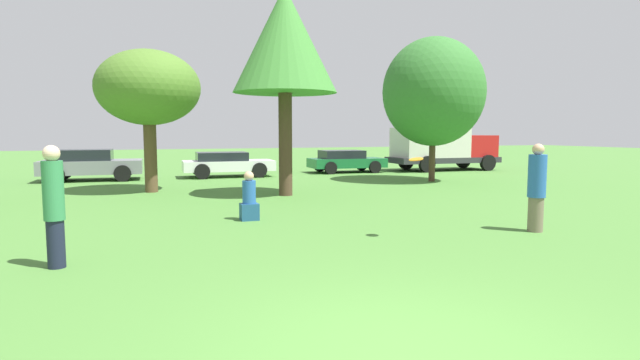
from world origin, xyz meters
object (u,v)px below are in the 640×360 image
(bystander_sitting, at_px, (249,200))
(tree_2, at_px, (285,42))
(parked_car_grey, at_px, (90,164))
(person_catcher, at_px, (537,188))
(frisbee, at_px, (416,159))
(tree_1, at_px, (148,89))
(parked_car_white, at_px, (227,163))
(person_thrower, at_px, (54,205))
(tree_3, at_px, (433,92))
(parked_car_green, at_px, (345,161))
(delivery_truck_red, at_px, (442,147))

(bystander_sitting, height_order, tree_2, tree_2)
(parked_car_grey, bearing_deg, person_catcher, -55.71)
(frisbee, relative_size, parked_car_grey, 0.07)
(tree_1, xyz_separation_m, parked_car_white, (3.45, 5.08, -2.94))
(person_catcher, height_order, tree_1, tree_1)
(person_thrower, height_order, tree_3, tree_3)
(tree_1, distance_m, tree_3, 11.31)
(person_catcher, height_order, tree_3, tree_3)
(bystander_sitting, bearing_deg, tree_3, 35.55)
(frisbee, height_order, parked_car_grey, frisbee)
(tree_2, bearing_deg, bystander_sitting, -116.57)
(frisbee, xyz_separation_m, tree_2, (-0.51, 7.39, 3.43))
(person_thrower, xyz_separation_m, parked_car_white, (5.04, 14.85, -0.35))
(parked_car_grey, bearing_deg, frisbee, -63.39)
(parked_car_grey, distance_m, parked_car_green, 12.09)
(person_catcher, relative_size, bystander_sitting, 1.58)
(frisbee, xyz_separation_m, delivery_truck_red, (10.57, 15.02, -0.28))
(frisbee, distance_m, parked_car_grey, 16.74)
(tree_3, bearing_deg, person_catcher, -111.07)
(person_catcher, height_order, frisbee, person_catcher)
(parked_car_green, bearing_deg, frisbee, -106.41)
(tree_3, relative_size, parked_car_white, 1.43)
(parked_car_white, xyz_separation_m, delivery_truck_red, (11.78, 0.08, 0.65))
(frisbee, bearing_deg, delivery_truck_red, 54.87)
(person_thrower, distance_m, parked_car_green, 19.06)
(frisbee, bearing_deg, person_thrower, 179.20)
(parked_car_green, bearing_deg, bystander_sitting, -120.31)
(parked_car_grey, bearing_deg, tree_2, -48.16)
(frisbee, relative_size, parked_car_green, 0.07)
(person_catcher, bearing_deg, person_thrower, 0.00)
(person_thrower, distance_m, bystander_sitting, 4.83)
(person_thrower, bearing_deg, tree_3, 38.81)
(person_thrower, height_order, tree_1, tree_1)
(tree_2, xyz_separation_m, parked_car_white, (-0.71, 7.54, -4.36))
(person_catcher, height_order, tree_2, tree_2)
(person_thrower, distance_m, frisbee, 6.29)
(tree_2, relative_size, parked_car_grey, 1.63)
(bystander_sitting, height_order, parked_car_grey, parked_car_grey)
(bystander_sitting, height_order, tree_3, tree_3)
(tree_3, relative_size, parked_car_green, 1.54)
(person_catcher, bearing_deg, bystander_sitting, -30.48)
(parked_car_white, bearing_deg, parked_car_grey, 179.49)
(parked_car_green, bearing_deg, delivery_truck_red, -2.78)
(frisbee, xyz_separation_m, parked_car_white, (-1.22, 14.94, -0.93))
(delivery_truck_red, bearing_deg, tree_2, -143.84)
(parked_car_white, bearing_deg, tree_1, -122.58)
(tree_2, height_order, parked_car_green, tree_2)
(bystander_sitting, bearing_deg, parked_car_white, 83.28)
(person_catcher, bearing_deg, parked_car_grey, -55.51)
(parked_car_white, height_order, delivery_truck_red, delivery_truck_red)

